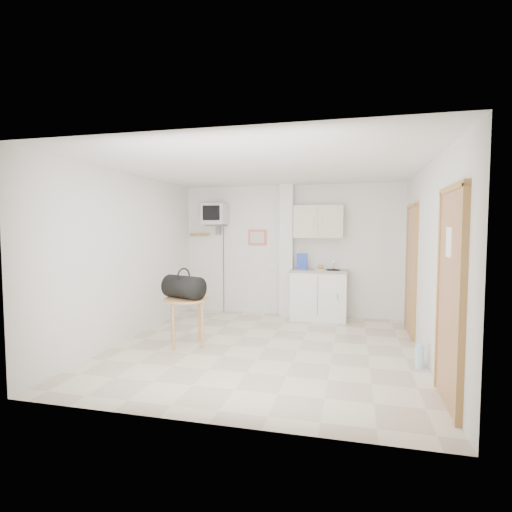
% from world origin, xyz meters
% --- Properties ---
extents(ground, '(4.50, 4.50, 0.00)m').
position_xyz_m(ground, '(0.00, 0.00, 0.00)').
color(ground, beige).
rests_on(ground, ground).
extents(room_envelope, '(4.24, 4.54, 2.55)m').
position_xyz_m(room_envelope, '(0.24, 0.09, 1.54)').
color(room_envelope, white).
rests_on(room_envelope, ground).
extents(kitchenette, '(1.03, 0.58, 2.10)m').
position_xyz_m(kitchenette, '(0.57, 2.00, 0.80)').
color(kitchenette, white).
rests_on(kitchenette, ground).
extents(crt_television, '(0.44, 0.45, 2.15)m').
position_xyz_m(crt_television, '(-1.45, 2.02, 1.94)').
color(crt_television, slate).
rests_on(crt_television, ground).
extents(round_table, '(0.64, 0.64, 0.68)m').
position_xyz_m(round_table, '(-1.12, -0.15, 0.60)').
color(round_table, '#AA874C').
rests_on(round_table, ground).
extents(duffel_bag, '(0.67, 0.52, 0.44)m').
position_xyz_m(duffel_bag, '(-1.14, -0.17, 0.85)').
color(duffel_bag, black).
rests_on(duffel_bag, round_table).
extents(water_bottle, '(0.11, 0.11, 0.32)m').
position_xyz_m(water_bottle, '(1.98, -0.34, 0.14)').
color(water_bottle, '#B0D1ED').
rests_on(water_bottle, ground).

